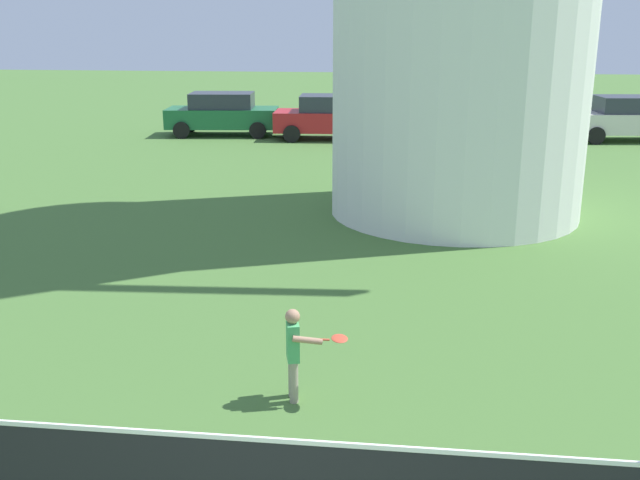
% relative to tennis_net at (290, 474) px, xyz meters
% --- Properties ---
extents(tennis_net, '(5.34, 0.06, 1.10)m').
position_rel_tennis_net_xyz_m(tennis_net, '(0.00, 0.00, 0.00)').
color(tennis_net, blue).
rests_on(tennis_net, ground_plane).
extents(player_far, '(0.72, 0.35, 1.07)m').
position_rel_tennis_net_xyz_m(player_far, '(-0.32, 2.41, -0.07)').
color(player_far, '#9E937F').
rests_on(player_far, ground_plane).
extents(parked_car_green, '(4.20, 2.20, 1.56)m').
position_rel_tennis_net_xyz_m(parked_car_green, '(-6.01, 21.93, 0.12)').
color(parked_car_green, '#1E6638').
rests_on(parked_car_green, ground_plane).
extents(parked_car_red, '(4.24, 2.07, 1.56)m').
position_rel_tennis_net_xyz_m(parked_car_red, '(-1.84, 21.44, 0.12)').
color(parked_car_red, red).
rests_on(parked_car_red, ground_plane).
extents(parked_car_blue, '(4.30, 1.97, 1.56)m').
position_rel_tennis_net_xyz_m(parked_car_blue, '(3.42, 21.52, 0.12)').
color(parked_car_blue, '#334C99').
rests_on(parked_car_blue, ground_plane).
extents(parked_car_cream, '(4.25, 2.23, 1.56)m').
position_rel_tennis_net_xyz_m(parked_car_cream, '(8.56, 22.30, 0.12)').
color(parked_car_cream, silver).
rests_on(parked_car_cream, ground_plane).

